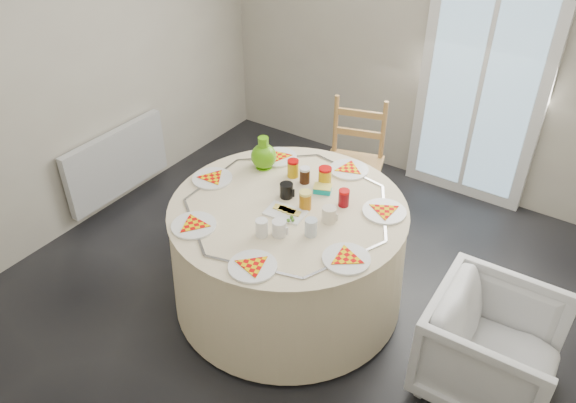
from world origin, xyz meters
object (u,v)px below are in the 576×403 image
Objects in this scene: armchair at (494,339)px; green_pitcher at (264,153)px; table at (288,255)px; wooden_chair at (353,167)px; radiator at (117,163)px.

armchair is 1.82m from green_pitcher.
table is at bearing -28.73° from green_pitcher.
table reaches higher than armchair.
armchair is 3.14× the size of green_pitcher.
green_pitcher is at bearing -128.14° from wooden_chair.
radiator is 1.02× the size of wooden_chair.
green_pitcher is (-0.29, -0.76, 0.40)m from wooden_chair.
wooden_chair reaches higher than armchair.
armchair is at bearing 1.15° from table.
table is at bearing -101.74° from wooden_chair.
armchair is at bearing -2.64° from radiator.
table is at bearing -5.44° from radiator.
table is 0.70m from green_pitcher.
green_pitcher is (-0.39, 0.29, 0.49)m from table.
table is at bearing 89.89° from armchair.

